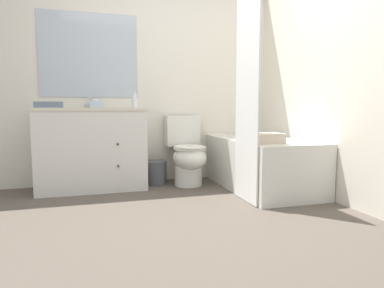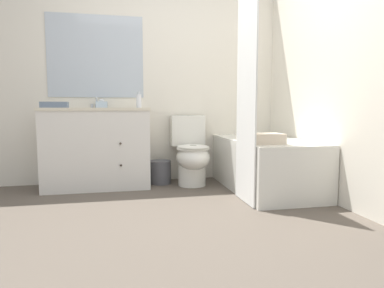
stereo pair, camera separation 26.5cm
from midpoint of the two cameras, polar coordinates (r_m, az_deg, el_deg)
ground_plane at (r=2.72m, az=-1.19°, el=-12.86°), size 14.00×14.00×0.00m
wall_back at (r=4.21m, az=-7.44°, el=11.04°), size 8.00×0.06×2.50m
wall_right at (r=3.92m, az=15.88°, el=11.21°), size 0.05×2.63×2.50m
vanity_cabinet at (r=3.88m, az=-18.22°, el=-0.66°), size 1.14×0.55×0.88m
sink_faucet at (r=4.04m, az=-18.37°, el=6.25°), size 0.14×0.12×0.12m
toilet at (r=3.91m, az=-2.69°, el=-1.63°), size 0.40×0.65×0.79m
bathtub at (r=3.81m, az=9.51°, el=-3.19°), size 0.76×1.47×0.55m
shower_curtain at (r=3.20m, az=6.81°, el=7.67°), size 0.01×0.47×1.94m
wastebasket at (r=4.01m, az=-7.91°, el=-4.75°), size 0.25×0.25×0.27m
tissue_box at (r=4.02m, az=-17.60°, el=6.33°), size 0.13×0.11×0.10m
soap_dispenser at (r=3.90m, az=-11.54°, el=7.11°), size 0.06×0.06×0.18m
hand_towel_folded at (r=3.75m, az=-24.68°, el=5.98°), size 0.26×0.16×0.06m
bath_towel_folded at (r=3.30m, az=9.92°, el=0.95°), size 0.31×0.23×0.10m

